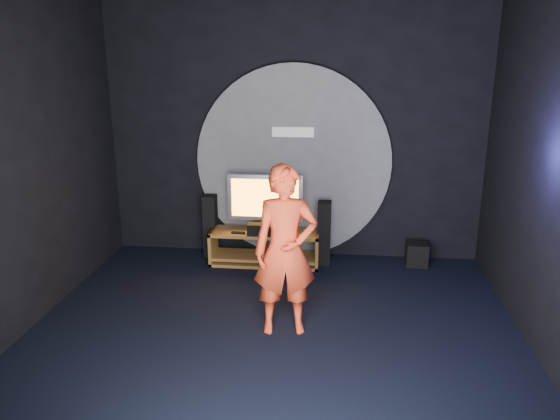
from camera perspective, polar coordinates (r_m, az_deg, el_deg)
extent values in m
plane|color=black|center=(5.49, -0.98, -13.74)|extent=(5.00, 5.00, 0.00)
cube|color=black|center=(7.30, 1.44, 8.50)|extent=(5.00, 0.04, 3.50)
cube|color=black|center=(2.50, -8.46, -7.60)|extent=(5.00, 0.04, 3.50)
cube|color=black|center=(5.73, -26.83, 4.53)|extent=(0.04, 5.00, 3.50)
cylinder|color=#515156|center=(7.32, 1.38, 4.95)|extent=(2.60, 0.08, 2.60)
cube|color=white|center=(7.19, 1.36, 8.15)|extent=(0.55, 0.03, 0.13)
cube|color=olive|center=(7.21, -1.61, -2.41)|extent=(1.44, 0.45, 0.04)
cube|color=olive|center=(7.32, -1.59, -4.85)|extent=(1.40, 0.42, 0.04)
cube|color=olive|center=(7.40, -6.99, -3.70)|extent=(0.04, 0.45, 0.45)
cube|color=olive|center=(7.22, 3.93, -4.14)|extent=(0.04, 0.45, 0.45)
cube|color=olive|center=(7.26, -1.60, -3.64)|extent=(0.03, 0.40, 0.29)
cube|color=olive|center=(7.35, -1.59, -5.43)|extent=(1.44, 0.45, 0.04)
cube|color=white|center=(7.26, 1.39, -4.64)|extent=(0.22, 0.16, 0.05)
cube|color=#B1B1B8|center=(7.26, -1.54, -1.93)|extent=(0.36, 0.22, 0.04)
cylinder|color=#B1B1B8|center=(7.24, -1.54, -1.41)|extent=(0.07, 0.07, 0.10)
cube|color=#B1B1B8|center=(7.14, -1.57, 1.31)|extent=(0.99, 0.06, 0.61)
cube|color=orange|center=(7.10, -1.60, 1.23)|extent=(0.88, 0.01, 0.50)
cube|color=black|center=(7.04, -1.78, -2.05)|extent=(0.40, 0.15, 0.15)
cube|color=black|center=(7.14, -4.38, -2.38)|extent=(0.18, 0.05, 0.02)
cube|color=black|center=(7.54, -7.28, -1.66)|extent=(0.17, 0.19, 0.86)
cube|color=black|center=(7.21, 4.62, -2.43)|extent=(0.17, 0.19, 0.86)
cube|color=black|center=(7.47, 14.08, -4.48)|extent=(0.28, 0.28, 0.31)
imported|color=#F24221|center=(5.37, 0.57, -4.28)|extent=(0.69, 0.51, 1.72)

